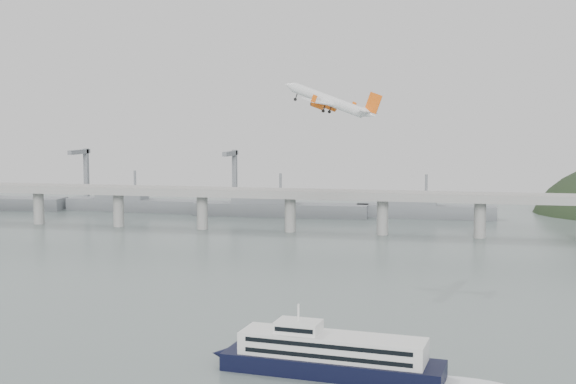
# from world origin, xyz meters

# --- Properties ---
(ground) EXTENTS (900.00, 900.00, 0.00)m
(ground) POSITION_xyz_m (0.00, 0.00, 0.00)
(ground) COLOR slate
(ground) RESTS_ON ground
(bridge) EXTENTS (800.00, 22.00, 23.90)m
(bridge) POSITION_xyz_m (-1.15, 200.00, 17.65)
(bridge) COLOR gray
(bridge) RESTS_ON ground
(distant_fleet) EXTENTS (453.00, 60.90, 40.00)m
(distant_fleet) POSITION_xyz_m (-155.36, 265.08, 6.22)
(distant_fleet) COLOR slate
(distant_fleet) RESTS_ON ground
(ferry) EXTENTS (88.26, 21.86, 16.65)m
(ferry) POSITION_xyz_m (28.33, -26.01, 4.52)
(ferry) COLOR black
(ferry) RESTS_ON ground
(airliner) EXTENTS (42.37, 39.30, 17.39)m
(airliner) POSITION_xyz_m (7.34, 99.91, 68.28)
(airliner) COLOR white
(airliner) RESTS_ON ground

